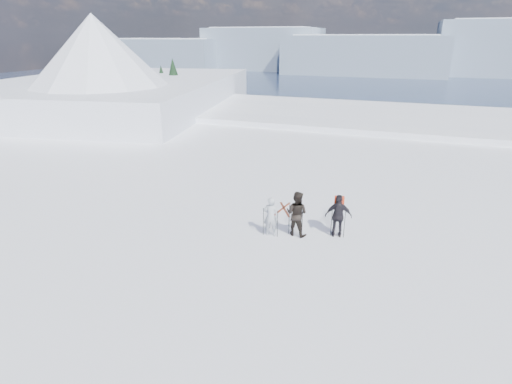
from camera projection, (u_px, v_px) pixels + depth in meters
lake_basin at (362, 180)px, 41.50m from camera, size 820.00×820.00×71.62m
far_mountain_range at (436, 51)px, 404.32m from camera, size 770.00×110.00×53.00m
near_ridge at (139, 133)px, 48.22m from camera, size 31.37×35.68×25.62m
skier_grey at (271, 217)px, 15.84m from camera, size 0.65×0.47×1.64m
skier_dark at (297, 213)px, 15.85m from camera, size 1.01×0.84×1.86m
skier_pack at (338, 216)px, 15.73m from camera, size 1.10×0.61×1.78m
backpack at (341, 187)px, 15.54m from camera, size 0.41×0.28×0.49m
ski_poles at (301, 222)px, 15.87m from camera, size 3.12×0.88×1.31m
skis_loose at (283, 209)px, 18.49m from camera, size 0.91×1.69×0.03m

